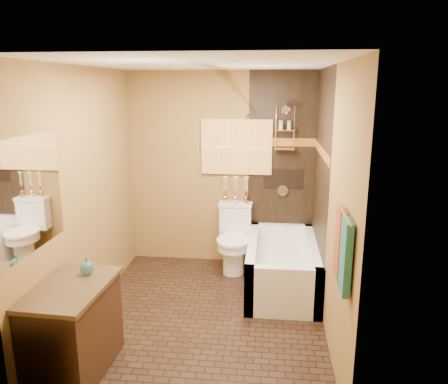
# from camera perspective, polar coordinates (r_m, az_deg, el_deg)

# --- Properties ---
(floor) EXTENTS (3.00, 3.00, 0.00)m
(floor) POSITION_cam_1_polar(r_m,az_deg,el_deg) (4.69, -2.51, -15.81)
(floor) COLOR black
(floor) RESTS_ON ground
(wall_left) EXTENTS (0.02, 3.00, 2.50)m
(wall_left) POSITION_cam_1_polar(r_m,az_deg,el_deg) (4.55, -17.79, -0.41)
(wall_left) COLOR olive
(wall_left) RESTS_ON floor
(wall_right) EXTENTS (0.02, 3.00, 2.50)m
(wall_right) POSITION_cam_1_polar(r_m,az_deg,el_deg) (4.20, 13.70, -1.28)
(wall_right) COLOR olive
(wall_right) RESTS_ON floor
(wall_back) EXTENTS (2.40, 0.02, 2.50)m
(wall_back) POSITION_cam_1_polar(r_m,az_deg,el_deg) (5.66, -0.37, 2.95)
(wall_back) COLOR olive
(wall_back) RESTS_ON floor
(wall_front) EXTENTS (2.40, 0.02, 2.50)m
(wall_front) POSITION_cam_1_polar(r_m,az_deg,el_deg) (2.81, -7.41, -8.53)
(wall_front) COLOR olive
(wall_front) RESTS_ON floor
(ceiling) EXTENTS (3.00, 3.00, 0.00)m
(ceiling) POSITION_cam_1_polar(r_m,az_deg,el_deg) (4.08, -2.89, 16.38)
(ceiling) COLOR silver
(ceiling) RESTS_ON wall_back
(alcove_tile_back) EXTENTS (0.85, 0.01, 2.50)m
(alcove_tile_back) POSITION_cam_1_polar(r_m,az_deg,el_deg) (5.62, 7.50, 2.74)
(alcove_tile_back) COLOR black
(alcove_tile_back) RESTS_ON wall_back
(alcove_tile_right) EXTENTS (0.01, 1.50, 2.50)m
(alcove_tile_right) POSITION_cam_1_polar(r_m,az_deg,el_deg) (4.93, 12.48, 0.97)
(alcove_tile_right) COLOR black
(alcove_tile_right) RESTS_ON wall_right
(mosaic_band_back) EXTENTS (0.85, 0.01, 0.10)m
(mosaic_band_back) POSITION_cam_1_polar(r_m,az_deg,el_deg) (5.55, 7.62, 6.47)
(mosaic_band_back) COLOR #95511B
(mosaic_band_back) RESTS_ON alcove_tile_back
(mosaic_band_right) EXTENTS (0.01, 1.50, 0.10)m
(mosaic_band_right) POSITION_cam_1_polar(r_m,az_deg,el_deg) (4.86, 12.58, 5.24)
(mosaic_band_right) COLOR #95511B
(mosaic_band_right) RESTS_ON alcove_tile_right
(alcove_niche) EXTENTS (0.50, 0.01, 0.25)m
(alcove_niche) POSITION_cam_1_polar(r_m,az_deg,el_deg) (5.63, 7.73, 1.72)
(alcove_niche) COLOR black
(alcove_niche) RESTS_ON alcove_tile_back
(shower_fixtures) EXTENTS (0.24, 0.33, 1.16)m
(shower_fixtures) POSITION_cam_1_polar(r_m,az_deg,el_deg) (5.45, 7.93, 6.81)
(shower_fixtures) COLOR silver
(shower_fixtures) RESTS_ON floor
(curtain_rod) EXTENTS (0.03, 1.55, 0.03)m
(curtain_rod) POSITION_cam_1_polar(r_m,az_deg,el_deg) (4.79, 3.41, 10.24)
(curtain_rod) COLOR silver
(curtain_rod) RESTS_ON wall_back
(towel_bar) EXTENTS (0.02, 0.55, 0.02)m
(towel_bar) POSITION_cam_1_polar(r_m,az_deg,el_deg) (3.14, 15.38, -2.67)
(towel_bar) COLOR silver
(towel_bar) RESTS_ON wall_right
(towel_teal) EXTENTS (0.05, 0.22, 0.52)m
(towel_teal) POSITION_cam_1_polar(r_m,az_deg,el_deg) (3.11, 15.61, -8.12)
(towel_teal) COLOR #1D605E
(towel_teal) RESTS_ON towel_bar
(towel_rust) EXTENTS (0.05, 0.22, 0.52)m
(towel_rust) POSITION_cam_1_polar(r_m,az_deg,el_deg) (3.35, 14.91, -6.48)
(towel_rust) COLOR maroon
(towel_rust) RESTS_ON towel_bar
(sunset_painting) EXTENTS (0.90, 0.04, 0.70)m
(sunset_painting) POSITION_cam_1_polar(r_m,az_deg,el_deg) (5.57, 1.65, 5.89)
(sunset_painting) COLOR gold
(sunset_painting) RESTS_ON wall_back
(vanity_mirror) EXTENTS (0.01, 1.00, 0.90)m
(vanity_mirror) POSITION_cam_1_polar(r_m,az_deg,el_deg) (3.63, -24.20, -0.41)
(vanity_mirror) COLOR white
(vanity_mirror) RESTS_ON wall_left
(bathtub) EXTENTS (0.80, 1.50, 0.55)m
(bathtub) POSITION_cam_1_polar(r_m,az_deg,el_deg) (5.22, 7.58, -10.00)
(bathtub) COLOR white
(bathtub) RESTS_ON floor
(toilet) EXTENTS (0.43, 0.63, 0.84)m
(toilet) POSITION_cam_1_polar(r_m,az_deg,el_deg) (5.58, 1.35, -6.03)
(toilet) COLOR white
(toilet) RESTS_ON floor
(vanity) EXTENTS (0.57, 0.89, 0.77)m
(vanity) POSITION_cam_1_polar(r_m,az_deg,el_deg) (3.91, -19.05, -16.56)
(vanity) COLOR black
(vanity) RESTS_ON floor
(teal_bottle) EXTENTS (0.14, 0.14, 0.18)m
(teal_bottle) POSITION_cam_1_polar(r_m,az_deg,el_deg) (3.88, -17.49, -9.20)
(teal_bottle) COLOR #257071
(teal_bottle) RESTS_ON vanity
(bud_vases) EXTENTS (0.34, 0.07, 0.34)m
(bud_vases) POSITION_cam_1_polar(r_m,az_deg,el_deg) (5.59, 1.55, 0.42)
(bud_vases) COLOR gold
(bud_vases) RESTS_ON toilet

